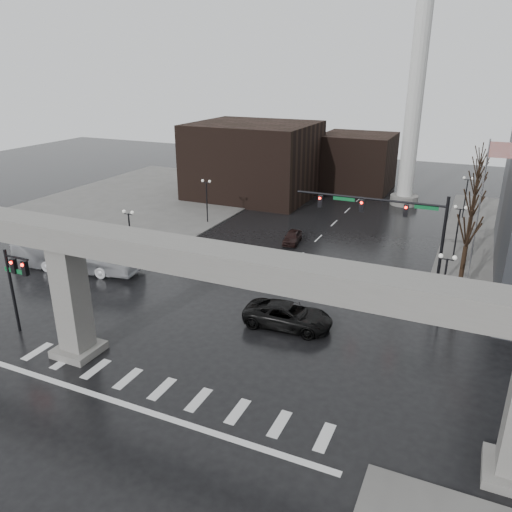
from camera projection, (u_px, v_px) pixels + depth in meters
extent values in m
plane|color=black|center=(172.00, 379.00, 29.20)|extent=(160.00, 160.00, 0.00)
cube|color=slate|center=(158.00, 196.00, 69.81)|extent=(28.00, 36.00, 0.15)
cube|color=gray|center=(163.00, 252.00, 26.33)|extent=(48.00, 2.20, 1.40)
cube|color=gray|center=(72.00, 302.00, 30.59)|extent=(1.60, 1.60, 7.30)
cube|color=gray|center=(79.00, 349.00, 31.81)|extent=(2.60, 2.60, 0.50)
cube|color=black|center=(254.00, 160.00, 68.53)|extent=(16.00, 14.00, 10.00)
cube|color=black|center=(357.00, 162.00, 72.76)|extent=(10.00, 10.00, 8.00)
cylinder|color=silver|center=(416.00, 85.00, 60.63)|extent=(2.00, 2.00, 30.00)
cylinder|color=gray|center=(404.00, 200.00, 65.79)|extent=(3.60, 3.60, 1.20)
cylinder|color=black|center=(442.00, 247.00, 38.82)|extent=(0.24, 0.24, 8.00)
cylinder|color=black|center=(368.00, 199.00, 39.99)|extent=(12.00, 0.18, 0.18)
cube|color=black|center=(406.00, 211.00, 39.06)|extent=(0.35, 0.30, 1.00)
cube|color=black|center=(362.00, 206.00, 40.41)|extent=(0.35, 0.30, 1.00)
cube|color=black|center=(320.00, 201.00, 41.76)|extent=(0.35, 0.30, 1.00)
sphere|color=#FF0C05|center=(406.00, 208.00, 38.80)|extent=(0.20, 0.20, 0.20)
cube|color=#0E632F|center=(427.00, 207.00, 38.32)|extent=(1.80, 0.05, 0.35)
cube|color=#0E632F|center=(344.00, 199.00, 40.83)|extent=(1.80, 0.05, 0.35)
cylinder|color=black|center=(12.00, 291.00, 33.49)|extent=(0.20, 0.20, 6.00)
cylinder|color=black|center=(17.00, 258.00, 32.17)|extent=(2.00, 0.14, 0.14)
cube|color=black|center=(14.00, 266.00, 32.56)|extent=(0.35, 0.30, 1.00)
cube|color=black|center=(25.00, 268.00, 32.17)|extent=(0.35, 0.30, 1.00)
cube|color=#0E632F|center=(14.00, 271.00, 32.72)|extent=(1.60, 0.05, 0.30)
cylinder|color=silver|center=(478.00, 215.00, 39.97)|extent=(0.12, 0.12, 12.00)
cube|color=#AC2512|center=(503.00, 150.00, 37.73)|extent=(2.00, 0.03, 1.20)
cylinder|color=black|center=(443.00, 291.00, 35.04)|extent=(0.14, 0.14, 4.80)
cube|color=black|center=(447.00, 259.00, 34.20)|extent=(0.90, 0.06, 0.06)
sphere|color=silver|center=(441.00, 256.00, 34.30)|extent=(0.32, 0.32, 0.32)
sphere|color=silver|center=(455.00, 258.00, 33.95)|extent=(0.32, 0.32, 0.32)
cylinder|color=black|center=(457.00, 233.00, 46.94)|extent=(0.14, 0.14, 4.80)
cube|color=black|center=(460.00, 209.00, 46.10)|extent=(0.90, 0.06, 0.06)
sphere|color=silver|center=(456.00, 207.00, 46.20)|extent=(0.32, 0.32, 0.32)
sphere|color=silver|center=(466.00, 208.00, 45.86)|extent=(0.32, 0.32, 0.32)
cylinder|color=black|center=(465.00, 199.00, 58.85)|extent=(0.14, 0.14, 4.80)
cube|color=black|center=(468.00, 180.00, 58.01)|extent=(0.90, 0.06, 0.06)
sphere|color=silver|center=(464.00, 178.00, 58.11)|extent=(0.32, 0.32, 0.32)
sphere|color=silver|center=(473.00, 178.00, 57.76)|extent=(0.32, 0.32, 0.32)
cylinder|color=black|center=(131.00, 239.00, 45.45)|extent=(0.14, 0.14, 4.80)
cube|color=black|center=(128.00, 214.00, 44.61)|extent=(0.90, 0.06, 0.06)
sphere|color=silver|center=(124.00, 211.00, 44.71)|extent=(0.32, 0.32, 0.32)
sphere|color=silver|center=(132.00, 213.00, 44.37)|extent=(0.32, 0.32, 0.32)
cylinder|color=black|center=(207.00, 203.00, 57.36)|extent=(0.14, 0.14, 4.80)
cube|color=black|center=(206.00, 183.00, 56.52)|extent=(0.90, 0.06, 0.06)
sphere|color=silver|center=(203.00, 181.00, 56.62)|extent=(0.32, 0.32, 0.32)
sphere|color=silver|center=(210.00, 181.00, 56.27)|extent=(0.32, 0.32, 0.32)
cylinder|color=black|center=(257.00, 179.00, 69.26)|extent=(0.14, 0.14, 4.80)
cube|color=black|center=(257.00, 162.00, 68.42)|extent=(0.90, 0.06, 0.06)
sphere|color=silver|center=(254.00, 161.00, 68.52)|extent=(0.32, 0.32, 0.32)
sphere|color=silver|center=(260.00, 161.00, 68.18)|extent=(0.32, 0.32, 0.32)
cylinder|color=black|center=(461.00, 274.00, 38.10)|extent=(0.34, 0.34, 4.55)
cylinder|color=black|center=(469.00, 228.00, 36.76)|extent=(0.12, 1.52, 2.98)
cylinder|color=black|center=(476.00, 231.00, 36.86)|extent=(0.83, 1.14, 2.51)
cylinder|color=black|center=(467.00, 242.00, 44.88)|extent=(0.34, 0.34, 4.66)
cylinder|color=black|center=(474.00, 201.00, 43.51)|extent=(0.12, 1.55, 3.05)
cylinder|color=black|center=(479.00, 203.00, 43.62)|extent=(0.85, 1.16, 2.57)
cylinder|color=black|center=(471.00, 218.00, 51.67)|extent=(0.34, 0.34, 4.76)
cylinder|color=black|center=(477.00, 181.00, 50.27)|extent=(0.12, 1.59, 3.11)
cylinder|color=black|center=(482.00, 183.00, 50.37)|extent=(0.86, 1.18, 2.62)
cylinder|color=black|center=(474.00, 200.00, 58.45)|extent=(0.34, 0.34, 4.87)
cylinder|color=black|center=(480.00, 166.00, 57.02)|extent=(0.12, 1.62, 3.18)
cylinder|color=black|center=(484.00, 168.00, 57.13)|extent=(0.88, 1.20, 2.68)
cylinder|color=black|center=(477.00, 186.00, 65.23)|extent=(0.34, 0.34, 4.97)
cylinder|color=black|center=(482.00, 154.00, 63.77)|extent=(0.12, 1.65, 3.25)
cylinder|color=black|center=(486.00, 156.00, 63.88)|extent=(0.89, 1.23, 2.74)
imported|color=black|center=(288.00, 316.00, 34.81)|extent=(6.37, 3.23, 1.73)
imported|color=silver|center=(76.00, 252.00, 44.32)|extent=(12.15, 4.45, 3.31)
imported|color=black|center=(292.00, 237.00, 51.39)|extent=(2.02, 3.94, 1.28)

